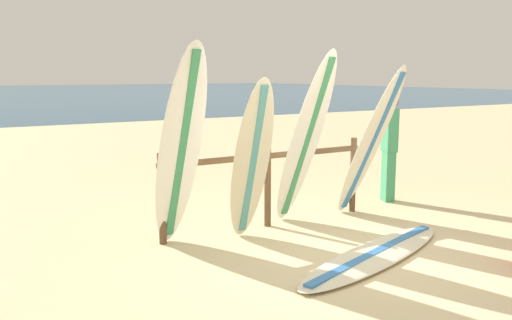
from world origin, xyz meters
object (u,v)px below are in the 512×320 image
surfboard_leaning_center (370,143)px  surfboard_rack (268,173)px  surfboard_leaning_left (252,160)px  beachgoer_standing (389,143)px  surfboard_leaning_center_left (305,140)px  surfboard_lying_on_sand (376,254)px  surfboard_leaning_far_left (181,147)px

surfboard_leaning_center → surfboard_rack: bearing=163.3°
surfboard_leaning_left → surfboard_leaning_center: (1.92, 0.02, 0.08)m
surfboard_leaning_left → beachgoer_standing: surfboard_leaning_left is taller
surfboard_rack → surfboard_leaning_center_left: 0.67m
surfboard_leaning_left → surfboard_leaning_center: 1.92m
surfboard_rack → surfboard_lying_on_sand: 1.85m
surfboard_rack → surfboard_leaning_left: bearing=-138.7°
surfboard_leaning_far_left → surfboard_leaning_center_left: size_ratio=1.02×
surfboard_leaning_center_left → surfboard_leaning_center: 1.00m
surfboard_leaning_left → beachgoer_standing: bearing=12.9°
surfboard_rack → surfboard_leaning_center: 1.51m
surfboard_leaning_left → surfboard_lying_on_sand: 1.79m
surfboard_leaning_far_left → surfboard_lying_on_sand: (1.71, -1.41, -1.16)m
surfboard_leaning_far_left → surfboard_leaning_left: (0.83, -0.18, -0.20)m
surfboard_leaning_left → surfboard_lying_on_sand: size_ratio=0.70×
surfboard_rack → surfboard_leaning_left: (-0.51, -0.45, 0.28)m
surfboard_leaning_left → surfboard_leaning_center: bearing=0.7°
surfboard_rack → surfboard_leaning_far_left: surfboard_leaning_far_left is taller
surfboard_leaning_left → surfboard_lying_on_sand: surfboard_leaning_left is taller
surfboard_leaning_far_left → surfboard_leaning_left: 0.88m
surfboard_lying_on_sand → beachgoer_standing: (2.05, 1.90, 0.91)m
surfboard_leaning_left → beachgoer_standing: size_ratio=1.16×
surfboard_leaning_far_left → beachgoer_standing: surfboard_leaning_far_left is taller
surfboard_leaning_center → beachgoer_standing: (1.01, 0.64, -0.13)m
surfboard_leaning_center_left → surfboard_leaning_far_left: bearing=-179.6°
surfboard_leaning_far_left → surfboard_leaning_center: 2.76m
surfboard_leaning_far_left → beachgoer_standing: size_ratio=1.40×
surfboard_rack → surfboard_leaning_left: size_ratio=1.54×
surfboard_leaning_center_left → surfboard_lying_on_sand: bearing=-92.3°
surfboard_leaning_left → surfboard_leaning_center_left: (0.93, 0.19, 0.17)m
surfboard_lying_on_sand → beachgoer_standing: bearing=42.8°
surfboard_lying_on_sand → surfboard_leaning_center_left: bearing=87.7°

